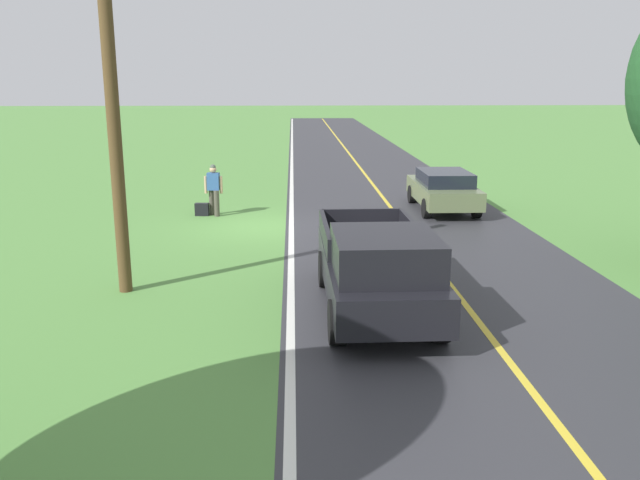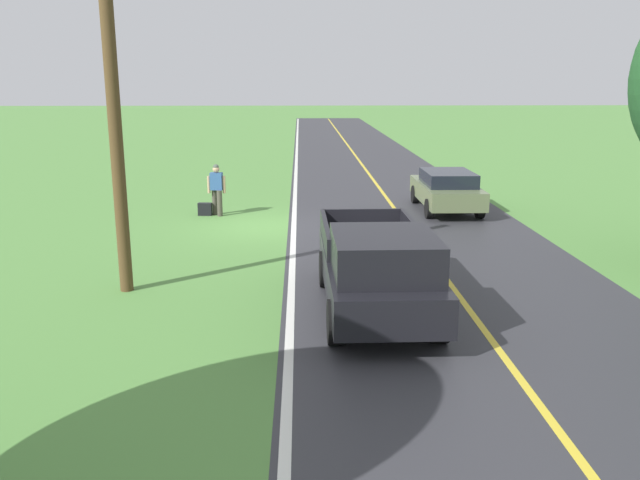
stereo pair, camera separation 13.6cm
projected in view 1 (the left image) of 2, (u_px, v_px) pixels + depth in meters
ground_plane at (265, 227)px, 20.56m from camera, size 200.00×200.00×0.00m
road_surface at (405, 226)px, 20.74m from camera, size 7.55×120.00×0.00m
lane_edge_line at (291, 226)px, 20.59m from camera, size 0.16×117.60×0.00m
lane_centre_line at (405, 225)px, 20.74m from camera, size 0.14×117.60×0.00m
hitchhiker_walking at (214, 187)px, 22.09m from camera, size 0.62×0.53×1.75m
suitcase_carried at (202, 209)px, 22.21m from camera, size 0.48×0.24×0.43m
pickup_truck_passing at (378, 267)px, 12.67m from camera, size 2.15×5.42×1.82m
sedan_near_oncoming at (443, 189)px, 23.04m from camera, size 1.94×4.41×1.41m
utility_pole_roadside at (112, 100)px, 13.35m from camera, size 0.28×0.28×8.19m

